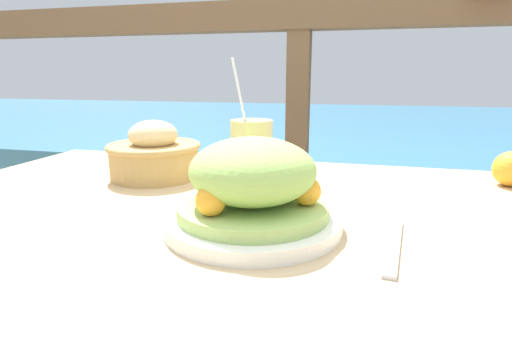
{
  "coord_description": "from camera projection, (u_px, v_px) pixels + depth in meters",
  "views": [
    {
      "loc": [
        0.19,
        -0.57,
        0.92
      ],
      "look_at": [
        0.03,
        0.05,
        0.77
      ],
      "focal_mm": 28.0,
      "sensor_mm": 36.0,
      "label": 1
    }
  ],
  "objects": [
    {
      "name": "orange_near_basket",
      "position": [
        512.0,
        169.0,
        0.78
      ],
      "size": [
        0.07,
        0.07,
        0.07
      ],
      "color": "#F9A328",
      "rests_on": "patio_table"
    },
    {
      "name": "bread_basket",
      "position": [
        154.0,
        154.0,
        0.85
      ],
      "size": [
        0.2,
        0.2,
        0.12
      ],
      "color": "tan",
      "rests_on": "patio_table"
    },
    {
      "name": "sea_backdrop",
      "position": [
        335.0,
        147.0,
        3.78
      ],
      "size": [
        12.0,
        4.0,
        0.51
      ],
      "color": "teal",
      "rests_on": "ground_plane"
    },
    {
      "name": "salad_plate",
      "position": [
        253.0,
        190.0,
        0.56
      ],
      "size": [
        0.25,
        0.25,
        0.13
      ],
      "color": "white",
      "rests_on": "patio_table"
    },
    {
      "name": "fork",
      "position": [
        394.0,
        245.0,
        0.51
      ],
      "size": [
        0.04,
        0.18,
        0.0
      ],
      "color": "silver",
      "rests_on": "patio_table"
    },
    {
      "name": "drink_glass",
      "position": [
        249.0,
        155.0,
        0.75
      ],
      "size": [
        0.08,
        0.08,
        0.25
      ],
      "color": "#DBCC7F",
      "rests_on": "patio_table"
    },
    {
      "name": "patio_table",
      "position": [
        231.0,
        263.0,
        0.66
      ],
      "size": [
        1.22,
        0.82,
        0.71
      ],
      "color": "tan",
      "rests_on": "ground_plane"
    },
    {
      "name": "railing_fence",
      "position": [
        298.0,
        97.0,
        1.29
      ],
      "size": [
        2.8,
        0.08,
        1.15
      ],
      "color": "brown",
      "rests_on": "ground_plane"
    }
  ]
}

